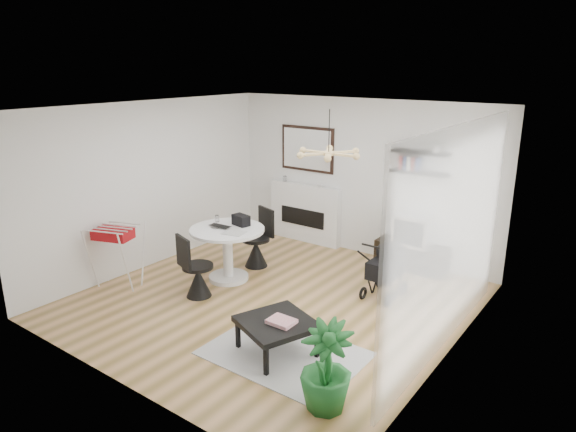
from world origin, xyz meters
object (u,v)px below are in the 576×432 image
Objects in this scene: fireplace at (305,206)px; potted_plant at (326,367)px; coffee_table at (277,324)px; tv_console at (411,256)px; drying_rack at (117,255)px; dining_table at (228,246)px; crt_tv at (414,230)px; stroller at (386,271)px.

fireplace is 2.36× the size of potted_plant.
coffee_table is 1.11× the size of potted_plant.
drying_rack reaches higher than tv_console.
fireplace is 1.86× the size of tv_console.
dining_table is 2.28m from coffee_table.
dining_table is at bearing -135.52° from tv_console.
crt_tv is 0.50× the size of dining_table.
fireplace is at bearing 119.71° from coffee_table.
drying_rack reaches higher than coffee_table.
coffee_table is at bearing -60.29° from fireplace.
potted_plant reaches higher than tv_console.
tv_console is (2.21, -0.14, -0.47)m from fireplace.
tv_console is at bearing 86.10° from coffee_table.
potted_plant is (0.66, -2.69, 0.08)m from stroller.
drying_rack is at bearing -146.87° from stroller.
stroller is (2.24, 0.93, -0.17)m from dining_table.
crt_tv is 3.93m from potted_plant.
potted_plant is at bearing -31.34° from dining_table.
potted_plant is (0.76, -3.85, 0.24)m from tv_console.
drying_rack is (-3.31, -3.25, -0.18)m from crt_tv.
dining_table is at bearing -135.83° from crt_tv.
potted_plant is at bearing -53.30° from fireplace.
dining_table is 1.13× the size of coffee_table.
stroller is 2.20m from coffee_table.
drying_rack is 1.05× the size of potted_plant.
stroller is at bearing -85.73° from crt_tv.
stroller is (2.32, -1.30, -0.31)m from fireplace.
drying_rack reaches higher than dining_table.
drying_rack is at bearing 171.59° from potted_plant.
fireplace reaches higher than crt_tv.
dining_table is 3.39m from potted_plant.
drying_rack is 1.08× the size of stroller.
dining_table is at bearing -87.94° from fireplace.
drying_rack is at bearing -134.95° from dining_table.
dining_table is at bearing 146.77° from coffee_table.
stroller reaches higher than dining_table.
stroller reaches higher than tv_console.
fireplace is at bearing 176.47° from tv_console.
fireplace is 2.23m from dining_table.
tv_console is at bearing 101.22° from potted_plant.
fireplace is 3.56m from drying_rack.
crt_tv is at bearing -9.23° from tv_console.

